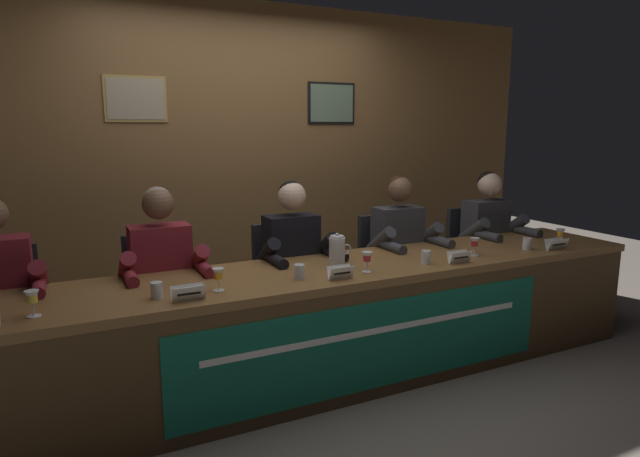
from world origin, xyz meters
name	(u,v)px	position (x,y,z in m)	size (l,w,h in m)	color
ground_plane	(320,379)	(0.00, 0.00, 0.00)	(12.00, 12.00, 0.00)	#70665B
wall_back_panelled	(241,162)	(0.00, 1.53, 1.30)	(5.87, 0.14, 2.60)	brown
conference_table	(329,308)	(0.01, -0.12, 0.51)	(4.67, 0.77, 0.73)	brown
chair_far_left	(5,329)	(-1.75, 0.57, 0.44)	(0.44, 0.45, 0.91)	black
juice_glass_far_left	(32,299)	(-1.55, -0.19, 0.82)	(0.06, 0.06, 0.12)	white
chair_left	(160,307)	(-0.87, 0.57, 0.44)	(0.44, 0.45, 0.91)	black
panelist_left	(164,273)	(-0.87, 0.37, 0.72)	(0.51, 0.48, 1.24)	black
nameplate_left	(188,293)	(-0.86, -0.27, 0.77)	(0.17, 0.06, 0.08)	white
juice_glass_left	(218,275)	(-0.68, -0.18, 0.82)	(0.06, 0.06, 0.12)	white
water_cup_left	(157,291)	(-1.00, -0.16, 0.77)	(0.06, 0.06, 0.08)	silver
chair_center	(285,289)	(0.00, 0.57, 0.44)	(0.44, 0.45, 0.91)	black
panelist_center	(296,258)	(0.00, 0.37, 0.72)	(0.51, 0.48, 1.24)	black
nameplate_center	(340,272)	(0.00, -0.27, 0.77)	(0.15, 0.06, 0.08)	white
juice_glass_center	(367,258)	(0.22, -0.20, 0.82)	(0.06, 0.06, 0.12)	white
water_cup_center	(299,273)	(-0.21, -0.16, 0.77)	(0.06, 0.06, 0.08)	silver
chair_right	(388,275)	(0.87, 0.57, 0.44)	(0.44, 0.45, 0.91)	black
panelist_right	(403,245)	(0.87, 0.37, 0.72)	(0.51, 0.48, 1.24)	black
nameplate_right	(459,257)	(0.86, -0.27, 0.77)	(0.16, 0.06, 0.08)	white
juice_glass_right	(475,243)	(1.08, -0.16, 0.82)	(0.06, 0.06, 0.12)	white
water_cup_right	(426,258)	(0.66, -0.19, 0.77)	(0.06, 0.06, 0.08)	silver
chair_far_right	(473,263)	(1.75, 0.57, 0.44)	(0.44, 0.45, 0.91)	black
panelist_far_right	(492,235)	(1.75, 0.37, 0.72)	(0.51, 0.48, 1.24)	black
nameplate_far_right	(557,244)	(1.74, -0.27, 0.77)	(0.18, 0.06, 0.08)	white
juice_glass_far_right	(560,234)	(1.87, -0.19, 0.82)	(0.06, 0.06, 0.12)	white
water_cup_far_right	(527,244)	(1.55, -0.18, 0.77)	(0.06, 0.06, 0.08)	silver
water_pitcher_central	(337,251)	(0.13, 0.01, 0.83)	(0.15, 0.10, 0.21)	silver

